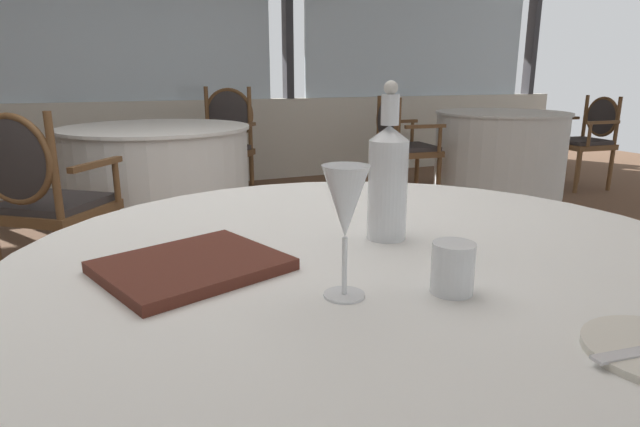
{
  "coord_description": "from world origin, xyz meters",
  "views": [
    {
      "loc": [
        -0.3,
        -1.75,
        1.1
      ],
      "look_at": [
        0.11,
        -0.78,
        0.82
      ],
      "focal_mm": 29.49,
      "sensor_mm": 36.0,
      "label": 1
    }
  ],
  "objects_px": {
    "menu_book": "(192,266)",
    "dining_chair_1_1": "(224,137)",
    "dining_chair_2_1": "(400,140)",
    "dining_chair_2_0": "(589,134)",
    "wine_glass": "(345,205)",
    "water_tumbler": "(453,268)",
    "water_bottle": "(388,178)",
    "dining_chair_1_0": "(40,191)"
  },
  "relations": [
    {
      "from": "water_tumbler",
      "to": "water_bottle",
      "type": "bearing_deg",
      "value": 80.24
    },
    {
      "from": "dining_chair_1_1",
      "to": "dining_chair_1_0",
      "type": "bearing_deg",
      "value": 0.0
    },
    {
      "from": "water_tumbler",
      "to": "dining_chair_2_0",
      "type": "height_order",
      "value": "dining_chair_2_0"
    },
    {
      "from": "dining_chair_1_0",
      "to": "dining_chair_2_0",
      "type": "bearing_deg",
      "value": -41.25
    },
    {
      "from": "wine_glass",
      "to": "dining_chair_2_0",
      "type": "bearing_deg",
      "value": 36.21
    },
    {
      "from": "water_tumbler",
      "to": "dining_chair_1_0",
      "type": "distance_m",
      "value": 2.33
    },
    {
      "from": "dining_chair_2_0",
      "to": "dining_chair_2_1",
      "type": "xyz_separation_m",
      "value": [
        -2.04,
        0.2,
        0.02
      ]
    },
    {
      "from": "water_bottle",
      "to": "dining_chair_1_1",
      "type": "bearing_deg",
      "value": 82.19
    },
    {
      "from": "water_bottle",
      "to": "wine_glass",
      "type": "distance_m",
      "value": 0.31
    },
    {
      "from": "wine_glass",
      "to": "menu_book",
      "type": "xyz_separation_m",
      "value": [
        -0.2,
        0.2,
        -0.13
      ]
    },
    {
      "from": "wine_glass",
      "to": "dining_chair_1_1",
      "type": "height_order",
      "value": "dining_chair_1_1"
    },
    {
      "from": "water_bottle",
      "to": "dining_chair_1_1",
      "type": "relative_size",
      "value": 0.32
    },
    {
      "from": "menu_book",
      "to": "dining_chair_1_0",
      "type": "height_order",
      "value": "dining_chair_1_0"
    },
    {
      "from": "water_tumbler",
      "to": "dining_chair_2_1",
      "type": "distance_m",
      "value": 3.85
    },
    {
      "from": "water_tumbler",
      "to": "menu_book",
      "type": "xyz_separation_m",
      "value": [
        -0.36,
        0.25,
        -0.03
      ]
    },
    {
      "from": "water_bottle",
      "to": "wine_glass",
      "type": "bearing_deg",
      "value": -131.96
    },
    {
      "from": "dining_chair_2_1",
      "to": "water_bottle",
      "type": "bearing_deg",
      "value": -116.6
    },
    {
      "from": "water_bottle",
      "to": "dining_chair_1_1",
      "type": "xyz_separation_m",
      "value": [
        0.49,
        3.56,
        -0.31
      ]
    },
    {
      "from": "dining_chair_1_0",
      "to": "dining_chair_1_1",
      "type": "xyz_separation_m",
      "value": [
        1.29,
        1.65,
        0.03
      ]
    },
    {
      "from": "menu_book",
      "to": "water_bottle",
      "type": "bearing_deg",
      "value": -14.42
    },
    {
      "from": "menu_book",
      "to": "dining_chair_2_1",
      "type": "bearing_deg",
      "value": 33.78
    },
    {
      "from": "dining_chair_1_1",
      "to": "dining_chair_2_1",
      "type": "bearing_deg",
      "value": 106.99
    },
    {
      "from": "menu_book",
      "to": "dining_chair_1_1",
      "type": "height_order",
      "value": "dining_chair_1_1"
    },
    {
      "from": "water_tumbler",
      "to": "dining_chair_2_0",
      "type": "relative_size",
      "value": 0.09
    },
    {
      "from": "dining_chair_1_1",
      "to": "water_bottle",
      "type": "bearing_deg",
      "value": 30.19
    },
    {
      "from": "dining_chair_2_0",
      "to": "dining_chair_2_1",
      "type": "distance_m",
      "value": 2.05
    },
    {
      "from": "wine_glass",
      "to": "water_tumbler",
      "type": "relative_size",
      "value": 2.51
    },
    {
      "from": "dining_chair_2_1",
      "to": "dining_chair_1_0",
      "type": "bearing_deg",
      "value": -152.05
    },
    {
      "from": "wine_glass",
      "to": "dining_chair_2_0",
      "type": "distance_m",
      "value": 5.16
    },
    {
      "from": "dining_chair_2_1",
      "to": "dining_chair_2_0",
      "type": "bearing_deg",
      "value": 0.0
    },
    {
      "from": "menu_book",
      "to": "dining_chair_2_0",
      "type": "bearing_deg",
      "value": 14.15
    },
    {
      "from": "wine_glass",
      "to": "menu_book",
      "type": "bearing_deg",
      "value": 134.37
    },
    {
      "from": "water_bottle",
      "to": "dining_chair_2_0",
      "type": "height_order",
      "value": "water_bottle"
    },
    {
      "from": "dining_chair_2_0",
      "to": "dining_chair_1_1",
      "type": "bearing_deg",
      "value": -6.5
    },
    {
      "from": "water_tumbler",
      "to": "menu_book",
      "type": "bearing_deg",
      "value": 144.58
    },
    {
      "from": "water_bottle",
      "to": "wine_glass",
      "type": "xyz_separation_m",
      "value": [
        -0.21,
        -0.23,
        0.02
      ]
    },
    {
      "from": "wine_glass",
      "to": "water_tumbler",
      "type": "bearing_deg",
      "value": -18.29
    },
    {
      "from": "menu_book",
      "to": "dining_chair_1_0",
      "type": "relative_size",
      "value": 0.3
    },
    {
      "from": "dining_chair_1_0",
      "to": "dining_chair_1_1",
      "type": "relative_size",
      "value": 0.95
    },
    {
      "from": "dining_chair_2_1",
      "to": "water_tumbler",
      "type": "bearing_deg",
      "value": -114.93
    },
    {
      "from": "dining_chair_2_1",
      "to": "menu_book",
      "type": "bearing_deg",
      "value": -121.48
    },
    {
      "from": "menu_book",
      "to": "dining_chair_2_1",
      "type": "relative_size",
      "value": 0.31
    }
  ]
}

